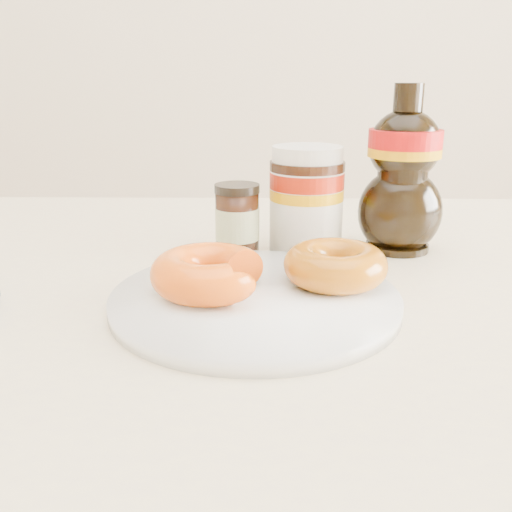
{
  "coord_description": "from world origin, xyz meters",
  "views": [
    {
      "loc": [
        -0.03,
        -0.46,
        0.96
      ],
      "look_at": [
        -0.04,
        0.1,
        0.79
      ],
      "focal_mm": 40.0,
      "sensor_mm": 36.0,
      "label": 1
    }
  ],
  "objects_px": {
    "donut_bitten": "(209,273)",
    "donut_whole": "(335,265)",
    "plate": "(255,299)",
    "nutella_jar": "(306,195)",
    "syrup_bottle": "(403,170)",
    "dark_jar": "(237,220)",
    "dining_table": "(288,357)"
  },
  "relations": [
    {
      "from": "donut_bitten",
      "to": "donut_whole",
      "type": "bearing_deg",
      "value": -11.19
    },
    {
      "from": "plate",
      "to": "donut_whole",
      "type": "height_order",
      "value": "donut_whole"
    },
    {
      "from": "plate",
      "to": "nutella_jar",
      "type": "xyz_separation_m",
      "value": [
        0.06,
        0.19,
        0.06
      ]
    },
    {
      "from": "donut_whole",
      "to": "dark_jar",
      "type": "bearing_deg",
      "value": 127.37
    },
    {
      "from": "plate",
      "to": "donut_bitten",
      "type": "bearing_deg",
      "value": 177.07
    },
    {
      "from": "plate",
      "to": "dark_jar",
      "type": "height_order",
      "value": "dark_jar"
    },
    {
      "from": "plate",
      "to": "donut_bitten",
      "type": "xyz_separation_m",
      "value": [
        -0.04,
        0.0,
        0.03
      ]
    },
    {
      "from": "donut_bitten",
      "to": "syrup_bottle",
      "type": "xyz_separation_m",
      "value": [
        0.22,
        0.19,
        0.07
      ]
    },
    {
      "from": "dining_table",
      "to": "donut_whole",
      "type": "bearing_deg",
      "value": -28.39
    },
    {
      "from": "nutella_jar",
      "to": "syrup_bottle",
      "type": "distance_m",
      "value": 0.12
    },
    {
      "from": "plate",
      "to": "dark_jar",
      "type": "bearing_deg",
      "value": 98.47
    },
    {
      "from": "nutella_jar",
      "to": "donut_whole",
      "type": "bearing_deg",
      "value": -83.14
    },
    {
      "from": "donut_whole",
      "to": "syrup_bottle",
      "type": "distance_m",
      "value": 0.2
    },
    {
      "from": "syrup_bottle",
      "to": "dark_jar",
      "type": "distance_m",
      "value": 0.21
    },
    {
      "from": "donut_bitten",
      "to": "donut_whole",
      "type": "xyz_separation_m",
      "value": [
        0.12,
        0.03,
        -0.0
      ]
    },
    {
      "from": "dining_table",
      "to": "donut_bitten",
      "type": "bearing_deg",
      "value": -146.55
    },
    {
      "from": "donut_bitten",
      "to": "dark_jar",
      "type": "distance_m",
      "value": 0.17
    },
    {
      "from": "donut_bitten",
      "to": "donut_whole",
      "type": "height_order",
      "value": "donut_bitten"
    },
    {
      "from": "donut_bitten",
      "to": "donut_whole",
      "type": "relative_size",
      "value": 1.07
    },
    {
      "from": "donut_whole",
      "to": "plate",
      "type": "bearing_deg",
      "value": -158.64
    },
    {
      "from": "syrup_bottle",
      "to": "dark_jar",
      "type": "xyz_separation_m",
      "value": [
        -0.2,
        -0.02,
        -0.06
      ]
    },
    {
      "from": "nutella_jar",
      "to": "dark_jar",
      "type": "relative_size",
      "value": 1.49
    },
    {
      "from": "dark_jar",
      "to": "donut_whole",
      "type": "bearing_deg",
      "value": -52.63
    },
    {
      "from": "donut_bitten",
      "to": "plate",
      "type": "bearing_deg",
      "value": -27.23
    },
    {
      "from": "donut_whole",
      "to": "nutella_jar",
      "type": "xyz_separation_m",
      "value": [
        -0.02,
        0.16,
        0.04
      ]
    },
    {
      "from": "dining_table",
      "to": "dark_jar",
      "type": "xyz_separation_m",
      "value": [
        -0.06,
        0.11,
        0.13
      ]
    },
    {
      "from": "dining_table",
      "to": "donut_bitten",
      "type": "relative_size",
      "value": 12.57
    },
    {
      "from": "dining_table",
      "to": "donut_whole",
      "type": "distance_m",
      "value": 0.13
    },
    {
      "from": "donut_whole",
      "to": "dark_jar",
      "type": "height_order",
      "value": "dark_jar"
    },
    {
      "from": "plate",
      "to": "nutella_jar",
      "type": "distance_m",
      "value": 0.21
    },
    {
      "from": "dining_table",
      "to": "syrup_bottle",
      "type": "bearing_deg",
      "value": 43.73
    },
    {
      "from": "donut_whole",
      "to": "syrup_bottle",
      "type": "relative_size",
      "value": 0.51
    }
  ]
}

